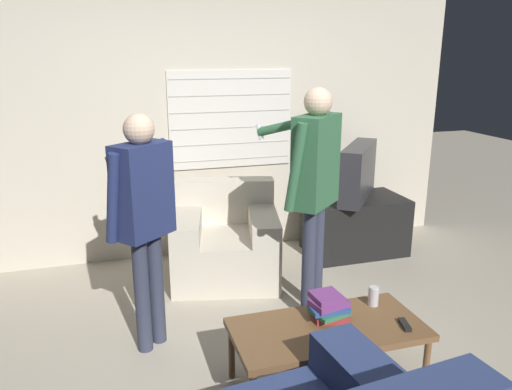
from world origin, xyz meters
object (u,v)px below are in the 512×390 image
at_px(armchair_beige, 226,241).
at_px(person_left_standing, 143,207).
at_px(book_stack, 329,307).
at_px(coffee_table, 328,332).
at_px(tv, 358,172).
at_px(spare_remote, 405,325).
at_px(soda_can, 373,296).
at_px(person_right_standing, 314,176).

xyz_separation_m(armchair_beige, person_left_standing, (-0.76, -0.94, 0.67)).
bearing_deg(book_stack, coffee_table, -115.37).
relative_size(tv, spare_remote, 5.99).
bearing_deg(coffee_table, tv, 58.11).
relative_size(armchair_beige, tv, 1.32).
distance_m(armchair_beige, tv, 1.46).
bearing_deg(coffee_table, spare_remote, -17.06).
xyz_separation_m(tv, soda_can, (-0.76, -1.69, -0.37)).
height_order(armchair_beige, person_right_standing, person_right_standing).
height_order(coffee_table, book_stack, book_stack).
xyz_separation_m(armchair_beige, coffee_table, (0.21, -1.69, 0.04)).
xyz_separation_m(armchair_beige, book_stack, (0.25, -1.62, 0.15)).
height_order(person_right_standing, spare_remote, person_right_standing).
relative_size(person_right_standing, spare_remote, 12.64).
relative_size(coffee_table, book_stack, 4.69).
bearing_deg(person_left_standing, coffee_table, -76.78).
bearing_deg(coffee_table, person_right_standing, 73.67).
distance_m(armchair_beige, soda_can, 1.65).
xyz_separation_m(coffee_table, book_stack, (0.03, 0.07, 0.12)).
distance_m(person_left_standing, spare_remote, 1.76).
distance_m(person_right_standing, soda_can, 0.94).
height_order(person_right_standing, soda_can, person_right_standing).
xyz_separation_m(armchair_beige, tv, (1.36, 0.15, 0.51)).
height_order(armchair_beige, person_left_standing, person_left_standing).
height_order(person_left_standing, soda_can, person_left_standing).
bearing_deg(armchair_beige, person_left_standing, 64.14).
relative_size(coffee_table, soda_can, 9.02).
xyz_separation_m(coffee_table, person_left_standing, (-0.97, 0.75, 0.64)).
distance_m(person_left_standing, book_stack, 1.32).
xyz_separation_m(coffee_table, person_right_standing, (0.25, 0.84, 0.73)).
bearing_deg(person_left_standing, tv, -11.98).
bearing_deg(soda_can, tv, 65.68).
distance_m(coffee_table, person_left_standing, 1.38).
bearing_deg(person_left_standing, soda_can, -62.91).
xyz_separation_m(coffee_table, soda_can, (0.38, 0.15, 0.10)).
distance_m(coffee_table, person_right_standing, 1.14).
bearing_deg(soda_can, coffee_table, -158.13).
bearing_deg(coffee_table, person_left_standing, 142.56).
relative_size(armchair_beige, soda_can, 8.50).
distance_m(tv, spare_remote, 2.14).
xyz_separation_m(person_left_standing, soda_can, (1.36, -0.59, -0.54)).
relative_size(person_left_standing, book_stack, 6.56).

